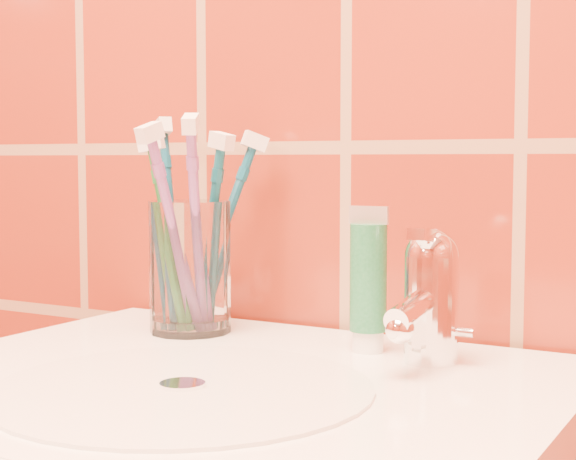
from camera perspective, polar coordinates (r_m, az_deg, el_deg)
The scene contains 9 objects.
glass_tumbler at distance 0.92m, azimuth -6.37°, elevation -2.38°, with size 0.08×0.08×0.14m, color white.
toothpaste_tube at distance 0.82m, azimuth 5.21°, elevation -3.50°, with size 0.04×0.03×0.14m.
faucet at distance 0.78m, azimuth 9.14°, elevation -3.96°, with size 0.05×0.11×0.12m.
toothbrush_0 at distance 0.93m, azimuth -4.31°, elevation -0.17°, with size 0.07×0.08×0.21m, color navy, non-canonical shape.
toothbrush_1 at distance 0.88m, azimuth -7.33°, elevation -0.25°, with size 0.03×0.09×0.22m, color #75418D, non-canonical shape.
toothbrush_2 at distance 0.91m, azimuth -5.07°, elevation -0.33°, with size 0.06×0.03×0.21m, color #0C526A, non-canonical shape.
toothbrush_3 at distance 0.94m, azimuth -7.56°, elevation 0.30°, with size 0.07×0.06×0.23m, color navy, non-canonical shape.
toothbrush_4 at distance 0.88m, azimuth -5.96°, elevation 0.03°, with size 0.05×0.08×0.23m, color #7B4697, non-canonical shape.
toothbrush_5 at distance 0.91m, azimuth -7.69°, elevation -0.38°, with size 0.06×0.04×0.21m, color #1D6F2F, non-canonical shape.
Camera 1 is at (0.40, 0.36, 1.03)m, focal length 55.00 mm.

